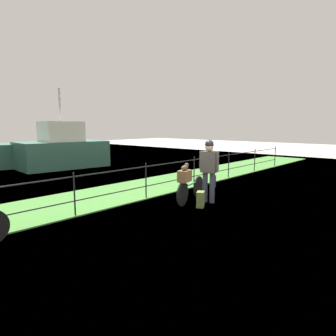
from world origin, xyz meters
name	(u,v)px	position (x,y,z in m)	size (l,w,h in m)	color
ground_plane	(202,211)	(0.00, 0.00, 0.00)	(60.00, 60.00, 0.00)	#B2ADA3
grass_strip	(121,192)	(0.00, 3.06, 0.01)	(27.00, 2.40, 0.03)	#478438
harbor_water	(12,168)	(0.00, 11.40, 0.00)	(30.00, 30.00, 0.00)	#60849E
iron_fence	(146,178)	(0.00, 1.95, 0.60)	(18.04, 0.04, 1.02)	black
bicycle_main	(191,190)	(0.56, 0.79, 0.33)	(1.64, 0.44, 0.62)	black
wooden_crate	(185,176)	(0.18, 0.70, 0.77)	(0.39, 0.25, 0.29)	brown
terrier_dog	(185,167)	(0.20, 0.71, 0.99)	(0.32, 0.20, 0.18)	#4C3D2D
cyclist_person	(209,166)	(0.83, 0.40, 1.00)	(0.35, 0.53, 1.68)	#383D51
backpack_on_paving	(201,199)	(0.30, 0.28, 0.20)	(0.28, 0.18, 0.40)	olive
mooring_bollard	(213,181)	(2.65, 1.45, 0.20)	(0.20, 0.20, 0.40)	#38383D
moored_boat_near	(62,150)	(1.73, 9.67, 0.85)	(4.26, 2.74, 3.84)	#336656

